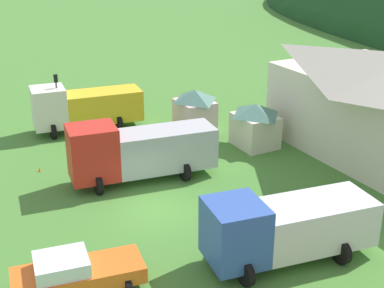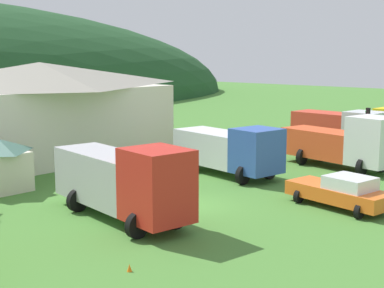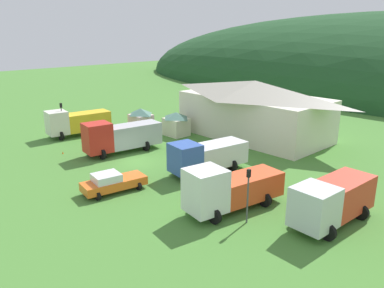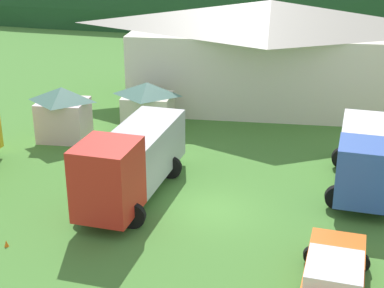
% 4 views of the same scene
% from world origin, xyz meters
% --- Properties ---
extents(ground_plane, '(200.00, 200.00, 0.00)m').
position_xyz_m(ground_plane, '(0.00, 0.00, 0.00)').
color(ground_plane, '#477F33').
extents(depot_building, '(19.07, 9.72, 6.92)m').
position_xyz_m(depot_building, '(1.95, 16.38, 3.57)').
color(depot_building, silver).
rests_on(depot_building, ground).
extents(play_shed_cream, '(3.03, 2.59, 2.94)m').
position_xyz_m(play_shed_cream, '(-4.96, 9.67, 1.52)').
color(play_shed_cream, beige).
rests_on(play_shed_cream, ground).
extents(play_shed_pink, '(2.89, 2.51, 3.09)m').
position_xyz_m(play_shed_pink, '(-9.40, 7.48, 1.59)').
color(play_shed_pink, beige).
rests_on(play_shed_pink, ground).
extents(heavy_rig_striped, '(3.77, 7.95, 3.38)m').
position_xyz_m(heavy_rig_striped, '(-13.44, 0.53, 1.76)').
color(heavy_rig_striped, silver).
rests_on(heavy_rig_striped, ground).
extents(crane_truck_red, '(3.79, 8.66, 3.61)m').
position_xyz_m(crane_truck_red, '(-3.73, 0.65, 1.87)').
color(crane_truck_red, red).
rests_on(crane_truck_red, ground).
extents(box_truck_blue, '(3.96, 7.90, 3.17)m').
position_xyz_m(box_truck_blue, '(6.88, 3.10, 1.68)').
color(box_truck_blue, '#3356AD').
rests_on(box_truck_blue, ground).
extents(heavy_rig_white, '(3.96, 8.19, 3.63)m').
position_xyz_m(heavy_rig_white, '(13.51, -1.22, 1.77)').
color(heavy_rig_white, white).
rests_on(heavy_rig_white, ground).
extents(tow_truck_silver, '(3.51, 7.27, 3.23)m').
position_xyz_m(tow_truck_silver, '(19.64, 2.39, 1.79)').
color(tow_truck_silver, silver).
rests_on(tow_truck_silver, ground).
extents(service_pickup_orange, '(2.90, 5.46, 1.66)m').
position_xyz_m(service_pickup_orange, '(4.75, -5.62, 0.83)').
color(service_pickup_orange, orange).
rests_on(service_pickup_orange, ground).
extents(traffic_light_west, '(0.20, 0.32, 4.33)m').
position_xyz_m(traffic_light_west, '(-13.44, -1.25, 2.65)').
color(traffic_light_west, '#4C4C51').
rests_on(traffic_light_west, ground).
extents(traffic_light_east, '(0.20, 0.32, 3.92)m').
position_xyz_m(traffic_light_east, '(15.67, -1.68, 2.42)').
color(traffic_light_east, '#4C4C51').
rests_on(traffic_light_east, ground).
extents(traffic_cone_near_pickup, '(0.36, 0.36, 0.54)m').
position_xyz_m(traffic_cone_near_pickup, '(-7.60, -4.15, 0.00)').
color(traffic_cone_near_pickup, orange).
rests_on(traffic_cone_near_pickup, ground).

